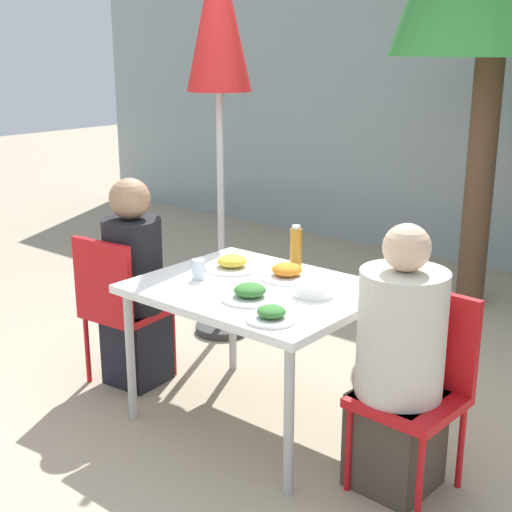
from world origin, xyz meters
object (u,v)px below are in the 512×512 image
person_left (134,288)px  salad_bowl (314,289)px  person_right (399,369)px  closed_umbrella (218,32)px  chair_right (419,377)px  chair_left (118,301)px  bottle (296,247)px  drinking_cup (199,269)px

person_left → salad_bowl: (1.10, 0.15, 0.20)m
person_right → closed_umbrella: bearing=-22.1°
chair_right → person_right: person_right is taller
chair_left → chair_right: 1.72m
chair_right → bottle: (-0.90, 0.33, 0.33)m
salad_bowl → drinking_cup: bearing=-163.6°
bottle → person_left: bearing=-149.7°
bottle → chair_left: bearing=-146.6°
chair_left → person_left: bearing=58.1°
chair_left → closed_umbrella: closed_umbrella is taller
chair_left → bottle: bearing=28.0°
chair_right → bottle: bearing=-17.5°
person_left → salad_bowl: size_ratio=6.16×
bottle → drinking_cup: (-0.25, -0.47, -0.06)m
person_left → salad_bowl: bearing=2.2°
closed_umbrella → salad_bowl: closed_umbrella is taller
person_left → person_right: size_ratio=1.00×
closed_umbrella → salad_bowl: 1.82m
person_left → chair_right: 1.67m
chair_right → person_left: bearing=6.8°
person_left → bottle: bearing=24.9°
bottle → salad_bowl: size_ratio=1.18×
person_right → chair_right: bearing=-121.9°
person_left → bottle: person_left is taller
person_right → drinking_cup: 1.12m
chair_left → salad_bowl: chair_left is taller
drinking_cup → salad_bowl: (0.58, 0.17, -0.02)m
closed_umbrella → bottle: closed_umbrella is taller
chair_right → drinking_cup: (-1.15, -0.14, 0.28)m
person_left → bottle: 0.93m
chair_left → person_left: 0.11m
chair_left → drinking_cup: chair_left is taller
chair_left → bottle: size_ratio=3.82×
person_left → chair_right: person_left is taller
closed_umbrella → drinking_cup: size_ratio=24.57×
closed_umbrella → bottle: bearing=-24.1°
person_right → drinking_cup: bearing=5.9°
chair_left → closed_umbrella: size_ratio=0.34×
closed_umbrella → salad_bowl: size_ratio=13.10×
chair_right → salad_bowl: size_ratio=4.51×
person_left → drinking_cup: (0.52, -0.02, 0.22)m
person_right → salad_bowl: person_right is taller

